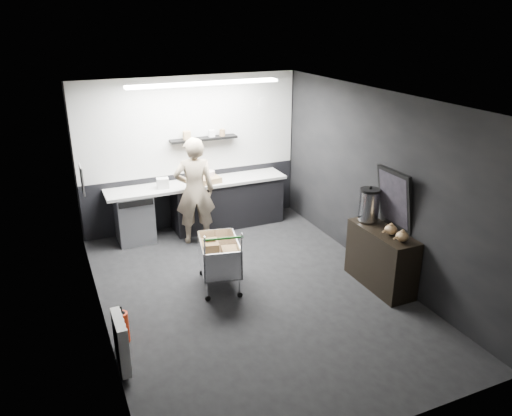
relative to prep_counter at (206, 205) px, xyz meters
name	(u,v)px	position (x,y,z in m)	size (l,w,h in m)	color
floor	(252,293)	(-0.14, -2.42, -0.46)	(5.50, 5.50, 0.00)	black
ceiling	(252,99)	(-0.14, -2.42, 2.24)	(5.50, 5.50, 0.00)	silver
wall_back	(191,153)	(-0.14, 0.33, 0.89)	(5.50, 5.50, 0.00)	black
wall_front	(381,310)	(-0.14, -5.17, 0.89)	(5.50, 5.50, 0.00)	black
wall_left	(94,228)	(-2.14, -2.42, 0.89)	(5.50, 5.50, 0.00)	black
wall_right	(378,184)	(1.86, -2.42, 0.89)	(5.50, 5.50, 0.00)	black
kitchen_wall_panel	(190,125)	(-0.14, 0.31, 1.39)	(3.95, 0.02, 1.70)	beige
dado_panel	(194,198)	(-0.14, 0.31, 0.04)	(3.95, 0.02, 1.00)	black
floating_shelf	(204,139)	(0.06, 0.20, 1.16)	(1.20, 0.22, 0.04)	black
wall_clock	(264,103)	(1.26, 0.30, 1.69)	(0.20, 0.20, 0.03)	silver
poster	(82,180)	(-2.12, -1.12, 1.09)	(0.02, 0.30, 0.40)	white
poster_red_band	(82,175)	(-2.11, -1.12, 1.16)	(0.01, 0.22, 0.10)	red
radiator	(121,342)	(-2.08, -3.32, -0.11)	(0.10, 0.50, 0.60)	silver
ceiling_strip	(204,83)	(-0.14, -0.57, 2.21)	(2.40, 0.20, 0.04)	white
prep_counter	(206,205)	(0.00, 0.00, 0.00)	(3.20, 0.61, 0.90)	black
person	(195,191)	(-0.33, -0.45, 0.46)	(0.67, 0.44, 1.83)	beige
shopping_cart	(219,257)	(-0.49, -2.04, 0.00)	(0.69, 0.98, 0.97)	silver
sideboard	(381,250)	(1.64, -2.92, 0.09)	(0.49, 1.14, 1.71)	black
fire_extinguisher	(123,326)	(-1.99, -2.85, -0.22)	(0.15, 0.15, 0.48)	red
cardboard_box	(205,180)	(-0.02, -0.05, 0.49)	(0.50, 0.38, 0.10)	#95774F
pink_tub	(210,176)	(0.09, 0.00, 0.53)	(0.18, 0.18, 0.18)	silver
white_container	(163,183)	(-0.77, -0.05, 0.53)	(0.20, 0.15, 0.18)	silver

